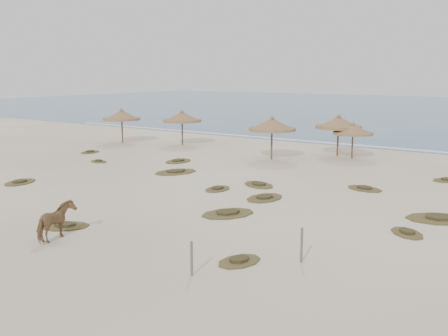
% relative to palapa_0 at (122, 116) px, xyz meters
% --- Properties ---
extents(ground, '(160.00, 160.00, 0.00)m').
position_rel_palapa_0_xyz_m(ground, '(18.31, -15.96, -2.39)').
color(ground, beige).
rests_on(ground, ground).
extents(foam_line, '(70.00, 0.60, 0.01)m').
position_rel_palapa_0_xyz_m(foam_line, '(18.31, 10.04, -2.38)').
color(foam_line, silver).
rests_on(foam_line, ground).
extents(palapa_0, '(3.97, 3.97, 3.08)m').
position_rel_palapa_0_xyz_m(palapa_0, '(0.00, 0.00, 0.00)').
color(palapa_0, brown).
rests_on(palapa_0, ground).
extents(palapa_1, '(4.26, 4.26, 3.06)m').
position_rel_palapa_0_xyz_m(palapa_1, '(5.32, 1.85, -0.02)').
color(palapa_1, brown).
rests_on(palapa_1, ground).
extents(palapa_2, '(4.29, 4.29, 3.17)m').
position_rel_palapa_0_xyz_m(palapa_2, '(15.18, -0.23, 0.07)').
color(palapa_2, brown).
rests_on(palapa_2, ground).
extents(palapa_3, '(3.82, 3.82, 3.15)m').
position_rel_palapa_0_xyz_m(palapa_3, '(18.47, 3.92, 0.06)').
color(palapa_3, brown).
rests_on(palapa_3, ground).
extents(palapa_4, '(3.72, 3.72, 2.68)m').
position_rel_palapa_0_xyz_m(palapa_4, '(19.81, 3.32, -0.31)').
color(palapa_4, brown).
rests_on(palapa_4, ground).
extents(horse, '(1.12, 1.77, 1.38)m').
position_rel_palapa_0_xyz_m(horse, '(17.20, -20.06, -1.70)').
color(horse, olive).
rests_on(horse, ground).
extents(fence_post_near, '(0.11, 0.11, 1.09)m').
position_rel_palapa_0_xyz_m(fence_post_near, '(23.37, -19.87, -1.84)').
color(fence_post_near, '#6F6753').
rests_on(fence_post_near, ground).
extents(fence_post_far, '(0.11, 0.11, 1.17)m').
position_rel_palapa_0_xyz_m(fence_post_far, '(25.64, -17.01, -1.80)').
color(fence_post_far, '#6F6753').
rests_on(fence_post_far, ground).
extents(scrub_0, '(1.89, 2.36, 0.16)m').
position_rel_palapa_0_xyz_m(scrub_0, '(7.38, -15.05, -2.34)').
color(scrub_0, brown).
rests_on(scrub_0, ground).
extents(scrub_1, '(2.66, 3.22, 0.16)m').
position_rel_palapa_0_xyz_m(scrub_1, '(12.66, -7.83, -2.34)').
color(scrub_1, brown).
rests_on(scrub_1, ground).
extents(scrub_2, '(1.20, 1.77, 0.16)m').
position_rel_palapa_0_xyz_m(scrub_2, '(17.46, -10.13, -2.34)').
color(scrub_2, brown).
rests_on(scrub_2, ground).
extents(scrub_3, '(1.68, 2.38, 0.16)m').
position_rel_palapa_0_xyz_m(scrub_3, '(20.48, -10.40, -2.34)').
color(scrub_3, brown).
rests_on(scrub_3, ground).
extents(scrub_4, '(1.86, 1.87, 0.16)m').
position_rel_palapa_0_xyz_m(scrub_4, '(27.70, -12.07, -2.34)').
color(scrub_4, brown).
rests_on(scrub_4, ground).
extents(scrub_5, '(3.36, 3.02, 0.16)m').
position_rel_palapa_0_xyz_m(scrub_5, '(28.32, -9.32, -2.34)').
color(scrub_5, brown).
rests_on(scrub_5, ground).
extents(scrub_6, '(1.73, 2.44, 0.16)m').
position_rel_palapa_0_xyz_m(scrub_6, '(10.31, -4.74, -2.34)').
color(scrub_6, brown).
rests_on(scrub_6, ground).
extents(scrub_7, '(2.26, 1.79, 0.16)m').
position_rel_palapa_0_xyz_m(scrub_7, '(23.83, -5.67, -2.34)').
color(scrub_7, brown).
rests_on(scrub_7, ground).
extents(scrub_8, '(1.40, 0.97, 0.16)m').
position_rel_palapa_0_xyz_m(scrub_8, '(5.85, -7.96, -2.34)').
color(scrub_8, brown).
rests_on(scrub_8, ground).
extents(scrub_9, '(2.55, 2.90, 0.16)m').
position_rel_palapa_0_xyz_m(scrub_9, '(20.54, -13.71, -2.34)').
color(scrub_9, brown).
rests_on(scrub_9, ground).
extents(scrub_11, '(2.24, 2.15, 0.16)m').
position_rel_palapa_0_xyz_m(scrub_11, '(16.20, -18.90, -2.34)').
color(scrub_11, brown).
rests_on(scrub_11, ground).
extents(scrub_12, '(1.45, 1.83, 0.16)m').
position_rel_palapa_0_xyz_m(scrub_12, '(23.98, -18.15, -2.34)').
color(scrub_12, brown).
rests_on(scrub_12, ground).
extents(scrub_13, '(2.50, 2.22, 0.16)m').
position_rel_palapa_0_xyz_m(scrub_13, '(18.75, -8.04, -2.34)').
color(scrub_13, brown).
rests_on(scrub_13, ground).
extents(scrub_14, '(1.44, 1.92, 0.16)m').
position_rel_palapa_0_xyz_m(scrub_14, '(2.09, -5.49, -2.34)').
color(scrub_14, brown).
rests_on(scrub_14, ground).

